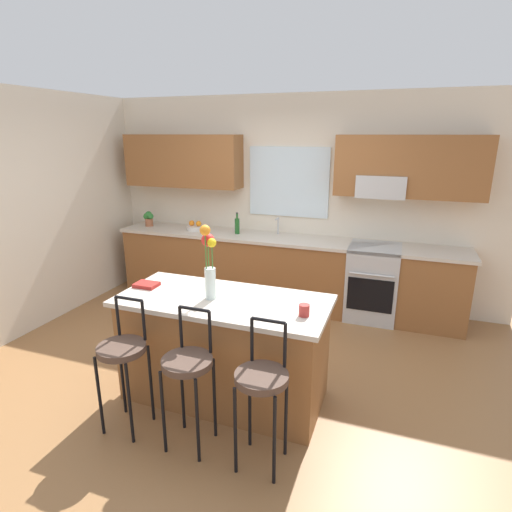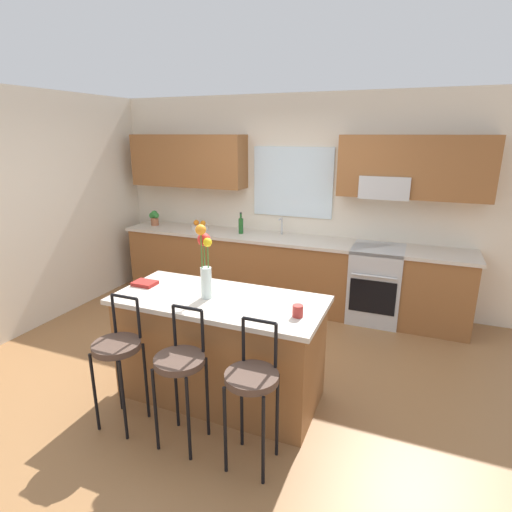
{
  "view_description": "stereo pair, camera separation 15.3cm",
  "coord_description": "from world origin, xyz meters",
  "px_view_note": "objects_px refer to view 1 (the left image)",
  "views": [
    {
      "loc": [
        1.44,
        -3.25,
        2.21
      ],
      "look_at": [
        0.06,
        0.55,
        1.0
      ],
      "focal_mm": 28.73,
      "sensor_mm": 36.0,
      "label": 1
    },
    {
      "loc": [
        1.58,
        -3.2,
        2.21
      ],
      "look_at": [
        0.06,
        0.55,
        1.0
      ],
      "focal_mm": 28.73,
      "sensor_mm": 36.0,
      "label": 2
    }
  ],
  "objects_px": {
    "mug_ceramic": "(304,310)",
    "cookbook": "(147,285)",
    "flower_vase": "(209,261)",
    "fruit_bowl_oranges": "(195,227)",
    "kitchen_island": "(224,348)",
    "bar_stool_near": "(123,354)",
    "potted_plant_small": "(149,218)",
    "oven_range": "(372,282)",
    "bar_stool_middle": "(188,368)",
    "bar_stool_far": "(262,383)",
    "bottle_olive_oil": "(237,225)"
  },
  "relations": [
    {
      "from": "bar_stool_near",
      "to": "flower_vase",
      "type": "xyz_separation_m",
      "value": [
        0.45,
        0.59,
        0.6
      ]
    },
    {
      "from": "oven_range",
      "to": "cookbook",
      "type": "xyz_separation_m",
      "value": [
        -1.8,
        -2.08,
        0.48
      ]
    },
    {
      "from": "bar_stool_middle",
      "to": "potted_plant_small",
      "type": "xyz_separation_m",
      "value": [
        -2.13,
        2.74,
        0.4
      ]
    },
    {
      "from": "flower_vase",
      "to": "cookbook",
      "type": "distance_m",
      "value": 0.71
    },
    {
      "from": "oven_range",
      "to": "bottle_olive_oil",
      "type": "xyz_separation_m",
      "value": [
        -1.8,
        0.02,
        0.57
      ]
    },
    {
      "from": "kitchen_island",
      "to": "bar_stool_middle",
      "type": "bearing_deg",
      "value": -90.0
    },
    {
      "from": "mug_ceramic",
      "to": "cookbook",
      "type": "bearing_deg",
      "value": 175.23
    },
    {
      "from": "cookbook",
      "to": "bar_stool_near",
      "type": "bearing_deg",
      "value": -72.82
    },
    {
      "from": "bar_stool_near",
      "to": "bottle_olive_oil",
      "type": "distance_m",
      "value": 2.77
    },
    {
      "from": "flower_vase",
      "to": "fruit_bowl_oranges",
      "type": "height_order",
      "value": "flower_vase"
    },
    {
      "from": "kitchen_island",
      "to": "bar_stool_far",
      "type": "xyz_separation_m",
      "value": [
        0.55,
        -0.61,
        0.17
      ]
    },
    {
      "from": "mug_ceramic",
      "to": "potted_plant_small",
      "type": "relative_size",
      "value": 0.41
    },
    {
      "from": "oven_range",
      "to": "flower_vase",
      "type": "xyz_separation_m",
      "value": [
        -1.15,
        -2.13,
        0.78
      ]
    },
    {
      "from": "kitchen_island",
      "to": "fruit_bowl_oranges",
      "type": "bearing_deg",
      "value": 122.97
    },
    {
      "from": "kitchen_island",
      "to": "bottle_olive_oil",
      "type": "xyz_separation_m",
      "value": [
        -0.75,
        2.13,
        0.57
      ]
    },
    {
      "from": "bar_stool_near",
      "to": "flower_vase",
      "type": "bearing_deg",
      "value": 52.71
    },
    {
      "from": "oven_range",
      "to": "flower_vase",
      "type": "height_order",
      "value": "flower_vase"
    },
    {
      "from": "bar_stool_far",
      "to": "potted_plant_small",
      "type": "bearing_deg",
      "value": 134.41
    },
    {
      "from": "bar_stool_middle",
      "to": "mug_ceramic",
      "type": "bearing_deg",
      "value": 36.12
    },
    {
      "from": "kitchen_island",
      "to": "oven_range",
      "type": "bearing_deg",
      "value": 63.43
    },
    {
      "from": "oven_range",
      "to": "mug_ceramic",
      "type": "xyz_separation_m",
      "value": [
        -0.35,
        -2.2,
        0.51
      ]
    },
    {
      "from": "bar_stool_far",
      "to": "flower_vase",
      "type": "height_order",
      "value": "flower_vase"
    },
    {
      "from": "mug_ceramic",
      "to": "fruit_bowl_oranges",
      "type": "height_order",
      "value": "fruit_bowl_oranges"
    },
    {
      "from": "fruit_bowl_oranges",
      "to": "kitchen_island",
      "type": "bearing_deg",
      "value": -57.03
    },
    {
      "from": "flower_vase",
      "to": "potted_plant_small",
      "type": "xyz_separation_m",
      "value": [
        -2.03,
        2.15,
        -0.2
      ]
    },
    {
      "from": "bar_stool_middle",
      "to": "flower_vase",
      "type": "relative_size",
      "value": 1.69
    },
    {
      "from": "kitchen_island",
      "to": "mug_ceramic",
      "type": "height_order",
      "value": "mug_ceramic"
    },
    {
      "from": "kitchen_island",
      "to": "cookbook",
      "type": "distance_m",
      "value": 0.88
    },
    {
      "from": "mug_ceramic",
      "to": "fruit_bowl_oranges",
      "type": "bearing_deg",
      "value": 133.06
    },
    {
      "from": "potted_plant_small",
      "to": "mug_ceramic",
      "type": "bearing_deg",
      "value": -38.16
    },
    {
      "from": "bar_stool_near",
      "to": "flower_vase",
      "type": "height_order",
      "value": "flower_vase"
    },
    {
      "from": "bar_stool_far",
      "to": "fruit_bowl_oranges",
      "type": "distance_m",
      "value": 3.37
    },
    {
      "from": "potted_plant_small",
      "to": "cookbook",
      "type": "bearing_deg",
      "value": -56.61
    },
    {
      "from": "potted_plant_small",
      "to": "flower_vase",
      "type": "bearing_deg",
      "value": -46.63
    },
    {
      "from": "bar_stool_middle",
      "to": "mug_ceramic",
      "type": "relative_size",
      "value": 11.58
    },
    {
      "from": "kitchen_island",
      "to": "bar_stool_near",
      "type": "xyz_separation_m",
      "value": [
        -0.55,
        -0.61,
        0.17
      ]
    },
    {
      "from": "potted_plant_small",
      "to": "kitchen_island",
      "type": "bearing_deg",
      "value": -44.91
    },
    {
      "from": "cookbook",
      "to": "fruit_bowl_oranges",
      "type": "relative_size",
      "value": 0.83
    },
    {
      "from": "kitchen_island",
      "to": "bar_stool_near",
      "type": "height_order",
      "value": "bar_stool_near"
    },
    {
      "from": "mug_ceramic",
      "to": "cookbook",
      "type": "relative_size",
      "value": 0.45
    },
    {
      "from": "cookbook",
      "to": "potted_plant_small",
      "type": "height_order",
      "value": "potted_plant_small"
    },
    {
      "from": "mug_ceramic",
      "to": "flower_vase",
      "type": "bearing_deg",
      "value": 174.57
    },
    {
      "from": "kitchen_island",
      "to": "cookbook",
      "type": "height_order",
      "value": "cookbook"
    },
    {
      "from": "oven_range",
      "to": "bar_stool_middle",
      "type": "distance_m",
      "value": 2.92
    },
    {
      "from": "bar_stool_middle",
      "to": "bottle_olive_oil",
      "type": "bearing_deg",
      "value": 105.28
    },
    {
      "from": "mug_ceramic",
      "to": "bottle_olive_oil",
      "type": "relative_size",
      "value": 0.31
    },
    {
      "from": "fruit_bowl_oranges",
      "to": "potted_plant_small",
      "type": "bearing_deg",
      "value": 179.92
    },
    {
      "from": "kitchen_island",
      "to": "potted_plant_small",
      "type": "relative_size",
      "value": 7.99
    },
    {
      "from": "fruit_bowl_oranges",
      "to": "bottle_olive_oil",
      "type": "bearing_deg",
      "value": 0.0
    },
    {
      "from": "bar_stool_middle",
      "to": "bottle_olive_oil",
      "type": "height_order",
      "value": "bottle_olive_oil"
    }
  ]
}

